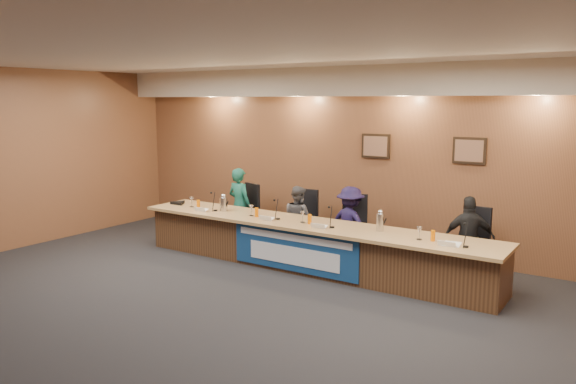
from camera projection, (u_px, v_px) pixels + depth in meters
name	position (u px, v px, depth m)	size (l,w,h in m)	color
floor	(206.00, 316.00, 6.93)	(10.00, 10.00, 0.00)	black
ceiling	(199.00, 50.00, 6.41)	(10.00, 8.00, 0.04)	silver
wall_back	(356.00, 159.00, 9.96)	(10.00, 0.04, 3.20)	brown
soffit	(350.00, 81.00, 9.53)	(10.00, 0.50, 0.50)	beige
dais_body	(308.00, 247.00, 8.84)	(6.00, 0.80, 0.70)	#492E1B
dais_top	(306.00, 224.00, 8.74)	(6.10, 0.95, 0.05)	#A47D4D
banner	(294.00, 251.00, 8.50)	(2.20, 0.02, 0.65)	navy
banner_text_upper	(293.00, 238.00, 8.45)	(2.00, 0.01, 0.10)	silver
banner_text_lower	(293.00, 256.00, 8.50)	(1.60, 0.01, 0.28)	silver
wall_photo_left	(376.00, 146.00, 9.67)	(0.52, 0.04, 0.42)	black
wall_photo_right	(469.00, 151.00, 8.80)	(0.52, 0.04, 0.42)	black
panelist_a	(240.00, 205.00, 10.46)	(0.51, 0.33, 1.40)	#155346
panelist_b	(298.00, 219.00, 9.77)	(0.57, 0.44, 1.17)	#4E4E53
panelist_c	(350.00, 224.00, 9.21)	(0.80, 0.46, 1.24)	#18123A
panelist_d	(469.00, 239.00, 8.15)	(0.74, 0.31, 1.27)	black
office_chair_a	(243.00, 216.00, 10.58)	(0.48, 0.48, 0.08)	black
office_chair_b	(301.00, 224.00, 9.87)	(0.48, 0.48, 0.08)	black
office_chair_c	(353.00, 231.00, 9.32)	(0.48, 0.48, 0.08)	black
office_chair_d	(470.00, 248.00, 8.26)	(0.48, 0.48, 0.08)	black
nameplate_a	(200.00, 209.00, 9.59)	(0.24, 0.06, 0.09)	white
microphone_a	(215.00, 210.00, 9.64)	(0.07, 0.07, 0.02)	black
juice_glass_a	(198.00, 204.00, 9.87)	(0.06, 0.06, 0.15)	orange
water_glass_a	(192.00, 202.00, 10.00)	(0.08, 0.08, 0.18)	silver
nameplate_b	(265.00, 218.00, 8.88)	(0.24, 0.06, 0.09)	white
microphone_b	(278.00, 219.00, 8.95)	(0.07, 0.07, 0.02)	black
juice_glass_b	(257.00, 212.00, 9.15)	(0.06, 0.06, 0.15)	orange
water_glass_b	(251.00, 210.00, 9.22)	(0.08, 0.08, 0.18)	silver
nameplate_c	(318.00, 225.00, 8.33)	(0.24, 0.06, 0.09)	white
microphone_c	(332.00, 227.00, 8.37)	(0.07, 0.07, 0.02)	black
juice_glass_c	(310.00, 219.00, 8.62)	(0.06, 0.06, 0.15)	orange
water_glass_c	(303.00, 217.00, 8.71)	(0.08, 0.08, 0.18)	silver
nameplate_d	(447.00, 243.00, 7.29)	(0.24, 0.06, 0.09)	white
microphone_d	(466.00, 247.00, 7.25)	(0.07, 0.07, 0.02)	black
juice_glass_d	(433.00, 236.00, 7.57)	(0.06, 0.06, 0.15)	orange
water_glass_d	(419.00, 233.00, 7.64)	(0.08, 0.08, 0.18)	silver
carafe_left	(224.00, 204.00, 9.62)	(0.13, 0.13, 0.23)	silver
carafe_right	(380.00, 222.00, 8.14)	(0.11, 0.11, 0.26)	silver
speakerphone	(179.00, 203.00, 10.26)	(0.32, 0.32, 0.05)	black
paper_stack	(452.00, 244.00, 7.42)	(0.22, 0.30, 0.01)	white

